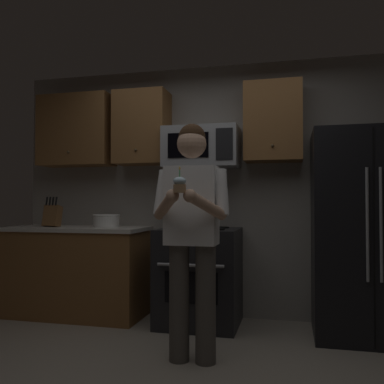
% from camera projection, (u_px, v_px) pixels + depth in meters
% --- Properties ---
extents(wall_back, '(4.40, 0.10, 2.60)m').
position_uv_depth(wall_back, '(221.00, 190.00, 4.38)').
color(wall_back, gray).
rests_on(wall_back, ground).
extents(oven_range, '(0.76, 0.70, 0.93)m').
position_uv_depth(oven_range, '(199.00, 276.00, 4.02)').
color(oven_range, black).
rests_on(oven_range, ground).
extents(microwave, '(0.74, 0.41, 0.40)m').
position_uv_depth(microwave, '(202.00, 148.00, 4.16)').
color(microwave, '#9EA0A5').
extents(refrigerator, '(0.90, 0.75, 1.80)m').
position_uv_depth(refrigerator, '(366.00, 234.00, 3.64)').
color(refrigerator, black).
rests_on(refrigerator, ground).
extents(cabinet_row_upper, '(2.78, 0.36, 0.76)m').
position_uv_depth(cabinet_row_upper, '(149.00, 128.00, 4.36)').
color(cabinet_row_upper, brown).
extents(counter_left, '(1.44, 0.66, 0.92)m').
position_uv_depth(counter_left, '(78.00, 271.00, 4.34)').
color(counter_left, brown).
rests_on(counter_left, ground).
extents(knife_block, '(0.16, 0.15, 0.32)m').
position_uv_depth(knife_block, '(52.00, 216.00, 4.37)').
color(knife_block, brown).
rests_on(knife_block, counter_left).
extents(bowl_large_white, '(0.28, 0.28, 0.13)m').
position_uv_depth(bowl_large_white, '(106.00, 220.00, 4.31)').
color(bowl_large_white, white).
rests_on(bowl_large_white, counter_left).
extents(person, '(0.60, 0.48, 1.76)m').
position_uv_depth(person, '(192.00, 226.00, 3.09)').
color(person, '#4C4742').
rests_on(person, ground).
extents(cupcake, '(0.09, 0.09, 0.17)m').
position_uv_depth(cupcake, '(180.00, 184.00, 2.77)').
color(cupcake, '#A87F56').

